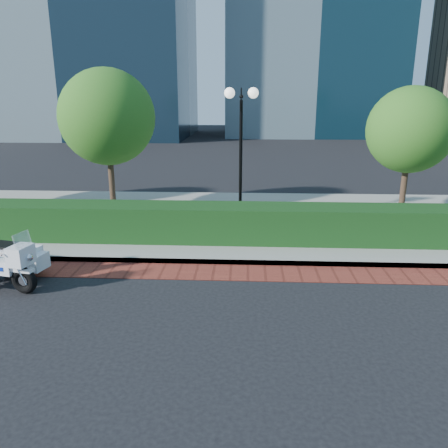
{
  "coord_description": "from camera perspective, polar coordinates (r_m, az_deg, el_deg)",
  "views": [
    {
      "loc": [
        1.17,
        -8.29,
        4.07
      ],
      "look_at": [
        0.63,
        2.27,
        1.0
      ],
      "focal_mm": 35.0,
      "sensor_mm": 36.0,
      "label": 1
    }
  ],
  "objects": [
    {
      "name": "lamppost",
      "position": [
        13.53,
        2.22,
        11.48
      ],
      "size": [
        1.02,
        0.7,
        4.21
      ],
      "color": "black",
      "rests_on": "sidewalk"
    },
    {
      "name": "ground",
      "position": [
        9.31,
        -4.67,
        -9.8
      ],
      "size": [
        120.0,
        120.0,
        0.0
      ],
      "primitive_type": "plane",
      "color": "black",
      "rests_on": "ground"
    },
    {
      "name": "hedge_main",
      "position": [
        12.43,
        -2.61,
        0.2
      ],
      "size": [
        18.0,
        1.2,
        1.0
      ],
      "primitive_type": "cube",
      "color": "#113313",
      "rests_on": "sidewalk"
    },
    {
      "name": "tree_c",
      "position": [
        15.75,
        23.14,
        11.21
      ],
      "size": [
        2.8,
        2.8,
        4.3
      ],
      "color": "#332319",
      "rests_on": "sidewalk"
    },
    {
      "name": "tree_b",
      "position": [
        15.52,
        -15.02,
        13.32
      ],
      "size": [
        3.2,
        3.2,
        4.89
      ],
      "color": "#332319",
      "rests_on": "sidewalk"
    },
    {
      "name": "sidewalk",
      "position": [
        14.88,
        -1.71,
        0.62
      ],
      "size": [
        60.0,
        8.0,
        0.15
      ],
      "primitive_type": "cube",
      "color": "gray",
      "rests_on": "ground"
    },
    {
      "name": "brick_strip",
      "position": [
        10.66,
        -3.63,
        -6.25
      ],
      "size": [
        60.0,
        1.0,
        0.01
      ],
      "primitive_type": "cube",
      "color": "maroon",
      "rests_on": "ground"
    }
  ]
}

